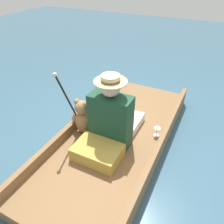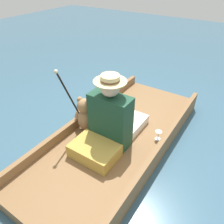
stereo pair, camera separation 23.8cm
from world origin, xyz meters
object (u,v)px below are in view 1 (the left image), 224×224
seated_person (114,117)px  walking_cane (68,100)px  wine_glass (157,130)px  teddy_bear (83,117)px

seated_person → walking_cane: 0.55m
seated_person → walking_cane: (-0.46, -0.20, 0.21)m
wine_glass → walking_cane: (-0.91, -0.47, 0.43)m
walking_cane → wine_glass: bearing=27.1°
teddy_bear → wine_glass: teddy_bear is taller
seated_person → wine_glass: bearing=22.7°
seated_person → walking_cane: size_ratio=0.95×
teddy_bear → walking_cane: (-0.08, -0.14, 0.30)m
seated_person → wine_glass: (0.45, 0.27, -0.22)m
seated_person → teddy_bear: seated_person is taller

